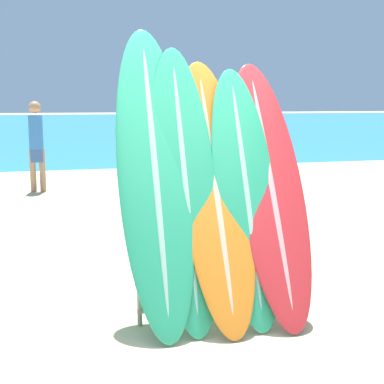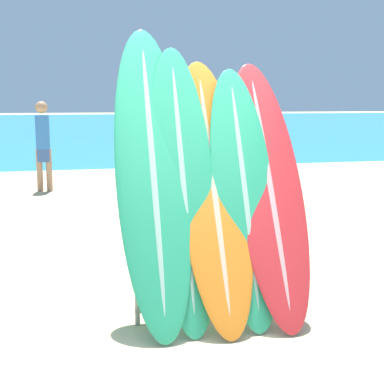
{
  "view_description": "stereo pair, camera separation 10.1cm",
  "coord_description": "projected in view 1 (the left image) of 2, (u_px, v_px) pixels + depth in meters",
  "views": [
    {
      "loc": [
        -1.17,
        -3.34,
        1.74
      ],
      "look_at": [
        0.07,
        1.4,
        0.91
      ],
      "focal_mm": 50.0,
      "sensor_mm": 36.0,
      "label": 1
    },
    {
      "loc": [
        -1.07,
        -3.37,
        1.74
      ],
      "look_at": [
        0.07,
        1.4,
        0.91
      ],
      "focal_mm": 50.0,
      "sensor_mm": 36.0,
      "label": 2
    }
  ],
  "objects": [
    {
      "name": "ground_plane",
      "position": [
        233.0,
        351.0,
        3.77
      ],
      "size": [
        160.0,
        160.0,
        0.0
      ],
      "primitive_type": "plane",
      "color": "beige"
    },
    {
      "name": "surfboard_rack",
      "position": [
        217.0,
        261.0,
        4.28
      ],
      "size": [
        1.3,
        0.04,
        0.89
      ],
      "color": "gray",
      "rests_on": "ground_plane"
    },
    {
      "name": "person_near_water",
      "position": [
        36.0,
        143.0,
        10.28
      ],
      "size": [
        0.29,
        0.23,
        1.74
      ],
      "rotation": [
        0.0,
        0.0,
        6.23
      ],
      "color": "#A87A5B",
      "rests_on": "ground_plane"
    },
    {
      "name": "surfboard_slot_3",
      "position": [
        246.0,
        193.0,
        4.28
      ],
      "size": [
        0.52,
        0.94,
        2.03
      ],
      "color": "#289E70",
      "rests_on": "ground_plane"
    },
    {
      "name": "person_far_left",
      "position": [
        163.0,
        147.0,
        9.61
      ],
      "size": [
        0.27,
        0.29,
        1.7
      ],
      "rotation": [
        0.0,
        0.0,
        5.34
      ],
      "color": "#A87A5B",
      "rests_on": "ground_plane"
    },
    {
      "name": "surfboard_slot_2",
      "position": [
        215.0,
        190.0,
        4.25
      ],
      "size": [
        0.57,
        1.15,
        2.09
      ],
      "color": "orange",
      "rests_on": "ground_plane"
    },
    {
      "name": "surfboard_slot_0",
      "position": [
        155.0,
        175.0,
        4.14
      ],
      "size": [
        0.58,
        1.15,
        2.35
      ],
      "color": "#289E70",
      "rests_on": "ground_plane"
    },
    {
      "name": "surfboard_slot_4",
      "position": [
        270.0,
        188.0,
        4.36
      ],
      "size": [
        0.57,
        1.17,
        2.09
      ],
      "color": "red",
      "rests_on": "ground_plane"
    },
    {
      "name": "person_mid_beach",
      "position": [
        133.0,
        153.0,
        8.12
      ],
      "size": [
        0.24,
        0.29,
        1.76
      ],
      "rotation": [
        0.0,
        0.0,
        1.31
      ],
      "color": "#846047",
      "rests_on": "ground_plane"
    },
    {
      "name": "surfboard_slot_1",
      "position": [
        185.0,
        185.0,
        4.18
      ],
      "size": [
        0.51,
        0.96,
        2.19
      ],
      "color": "#289E70",
      "rests_on": "ground_plane"
    },
    {
      "name": "ocean_water",
      "position": [
        68.0,
        124.0,
        41.43
      ],
      "size": [
        120.0,
        60.0,
        0.01
      ],
      "color": "teal",
      "rests_on": "ground_plane"
    }
  ]
}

